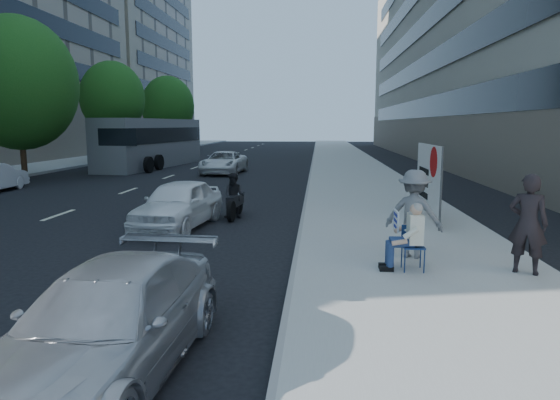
# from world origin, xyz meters

# --- Properties ---
(ground) EXTENTS (160.00, 160.00, 0.00)m
(ground) POSITION_xyz_m (0.00, 0.00, 0.00)
(ground) COLOR black
(ground) RESTS_ON ground
(near_sidewalk) EXTENTS (5.00, 120.00, 0.15)m
(near_sidewalk) POSITION_xyz_m (4.00, 20.00, 0.07)
(near_sidewalk) COLOR #AFABA3
(near_sidewalk) RESTS_ON ground
(far_bldg_north) EXTENTS (22.00, 28.00, 28.00)m
(far_bldg_north) POSITION_xyz_m (-30.00, 62.00, 14.00)
(far_bldg_north) COLOR tan
(far_bldg_north) RESTS_ON ground
(near_building) EXTENTS (14.00, 70.00, 20.00)m
(near_building) POSITION_xyz_m (17.00, 32.00, 10.00)
(near_building) COLOR gray
(near_building) RESTS_ON ground
(tree_far_c) EXTENTS (6.00, 6.00, 8.47)m
(tree_far_c) POSITION_xyz_m (-13.70, 18.00, 5.02)
(tree_far_c) COLOR #382616
(tree_far_c) RESTS_ON ground
(tree_far_d) EXTENTS (4.80, 4.80, 7.65)m
(tree_far_d) POSITION_xyz_m (-13.70, 30.00, 4.89)
(tree_far_d) COLOR #382616
(tree_far_d) RESTS_ON ground
(tree_far_e) EXTENTS (5.40, 5.40, 7.89)m
(tree_far_e) POSITION_xyz_m (-13.70, 44.00, 4.78)
(tree_far_e) COLOR #382616
(tree_far_e) RESTS_ON ground
(seated_protester) EXTENTS (0.83, 1.11, 1.31)m
(seated_protester) POSITION_xyz_m (3.62, 2.09, 0.87)
(seated_protester) COLOR navy
(seated_protester) RESTS_ON near_sidewalk
(jogger) EXTENTS (1.36, 1.08, 1.84)m
(jogger) POSITION_xyz_m (3.90, 3.05, 1.07)
(jogger) COLOR slate
(jogger) RESTS_ON near_sidewalk
(pedestrian_woman) EXTENTS (0.82, 0.72, 1.88)m
(pedestrian_woman) POSITION_xyz_m (5.80, 2.06, 1.09)
(pedestrian_woman) COLOR black
(pedestrian_woman) RESTS_ON near_sidewalk
(protest_banner) EXTENTS (0.08, 3.06, 2.20)m
(protest_banner) POSITION_xyz_m (5.07, 7.26, 1.40)
(protest_banner) COLOR #4C4C4C
(protest_banner) RESTS_ON near_sidewalk
(parked_sedan) EXTENTS (2.03, 4.44, 1.26)m
(parked_sedan) POSITION_xyz_m (-0.50, -2.00, 0.63)
(parked_sedan) COLOR #A1A3A8
(parked_sedan) RESTS_ON ground
(white_sedan_near) EXTENTS (2.07, 4.15, 1.36)m
(white_sedan_near) POSITION_xyz_m (-2.06, 6.43, 0.68)
(white_sedan_near) COLOR white
(white_sedan_near) RESTS_ON ground
(white_sedan_far) EXTENTS (2.40, 4.84, 1.32)m
(white_sedan_far) POSITION_xyz_m (-3.76, 22.22, 0.66)
(white_sedan_far) COLOR white
(white_sedan_far) RESTS_ON ground
(motorcycle) EXTENTS (0.75, 2.05, 1.42)m
(motorcycle) POSITION_xyz_m (-0.70, 7.94, 0.64)
(motorcycle) COLOR black
(motorcycle) RESTS_ON ground
(bus) EXTENTS (3.99, 12.30, 3.30)m
(bus) POSITION_xyz_m (-9.62, 26.68, 1.64)
(bus) COLOR slate
(bus) RESTS_ON ground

